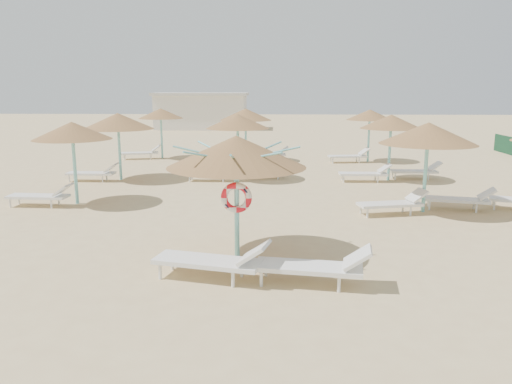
{
  "coord_description": "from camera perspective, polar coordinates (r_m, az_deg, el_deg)",
  "views": [
    {
      "loc": [
        0.83,
        -10.64,
        3.73
      ],
      "look_at": [
        0.36,
        0.9,
        1.3
      ],
      "focal_mm": 35.0,
      "sensor_mm": 36.0,
      "label": 1
    }
  ],
  "objects": [
    {
      "name": "palapa_field",
      "position": [
        19.96,
        3.01,
        7.75
      ],
      "size": [
        18.64,
        13.97,
        2.72
      ],
      "color": "#7AD2D3",
      "rests_on": "ground"
    },
    {
      "name": "main_palapa",
      "position": [
        10.79,
        -2.26,
        4.58
      ],
      "size": [
        3.03,
        3.03,
        2.72
      ],
      "color": "#7AD2D3",
      "rests_on": "ground"
    },
    {
      "name": "ground",
      "position": [
        11.3,
        -2.04,
        -7.39
      ],
      "size": [
        120.0,
        120.0,
        0.0
      ],
      "primitive_type": "plane",
      "color": "tan",
      "rests_on": "ground"
    },
    {
      "name": "service_hut",
      "position": [
        46.19,
        -6.25,
        9.23
      ],
      "size": [
        8.4,
        4.4,
        3.25
      ],
      "color": "silver",
      "rests_on": "ground"
    },
    {
      "name": "lounger_main_b",
      "position": [
        9.7,
        6.88,
        -8.38
      ],
      "size": [
        2.28,
        0.97,
        0.8
      ],
      "rotation": [
        0.0,
        0.0,
        -0.14
      ],
      "color": "white",
      "rests_on": "ground"
    },
    {
      "name": "lounger_main_a",
      "position": [
        9.92,
        -4.71,
        -7.78
      ],
      "size": [
        2.39,
        1.2,
        0.83
      ],
      "rotation": [
        0.0,
        0.0,
        -0.23
      ],
      "color": "white",
      "rests_on": "ground"
    }
  ]
}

